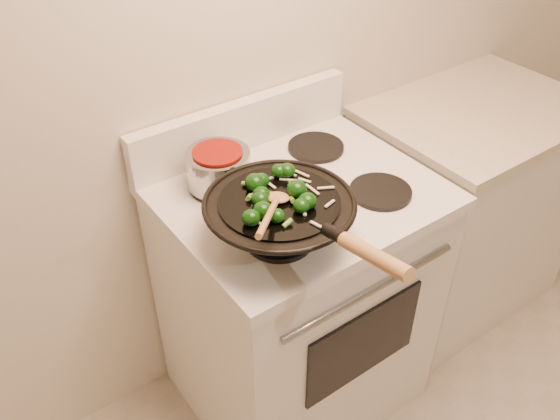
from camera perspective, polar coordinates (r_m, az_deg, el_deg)
stove at (r=2.03m, az=1.58°, el=-8.42°), size 0.78×0.67×1.08m
counter_unit at (r=2.54m, az=16.99°, el=0.32°), size 0.83×0.62×0.91m
wok at (r=1.50m, az=0.05°, el=-0.79°), size 0.39×0.64×0.23m
stirfry at (r=1.46m, az=-0.44°, el=1.60°), size 0.28×0.26×0.05m
wooden_spoon at (r=1.39m, az=-0.73°, el=0.21°), size 0.22×0.22×0.09m
saucepan at (r=1.71m, az=-5.91°, el=4.05°), size 0.19×0.30×0.11m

